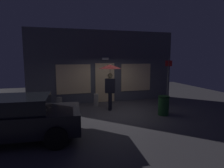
{
  "coord_description": "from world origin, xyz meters",
  "views": [
    {
      "loc": [
        -2.61,
        -8.28,
        2.51
      ],
      "look_at": [
        -0.09,
        0.42,
        1.26
      ],
      "focal_mm": 30.78,
      "sensor_mm": 36.0,
      "label": 1
    }
  ],
  "objects_px": {
    "sidewalk_bollard": "(96,100)",
    "sidewalk_bollard_2": "(59,102)",
    "parked_car": "(8,118)",
    "trash_bin": "(164,105)",
    "street_sign_post": "(168,79)",
    "person_with_umbrella": "(110,75)"
  },
  "relations": [
    {
      "from": "sidewalk_bollard",
      "to": "sidewalk_bollard_2",
      "type": "relative_size",
      "value": 1.28
    },
    {
      "from": "parked_car",
      "to": "sidewalk_bollard",
      "type": "xyz_separation_m",
      "value": [
        3.38,
        3.43,
        -0.39
      ]
    },
    {
      "from": "sidewalk_bollard",
      "to": "sidewalk_bollard_2",
      "type": "xyz_separation_m",
      "value": [
        -1.85,
        0.32,
        -0.07
      ]
    },
    {
      "from": "sidewalk_bollard_2",
      "to": "trash_bin",
      "type": "bearing_deg",
      "value": -31.87
    },
    {
      "from": "parked_car",
      "to": "street_sign_post",
      "type": "distance_m",
      "value": 7.71
    },
    {
      "from": "trash_bin",
      "to": "sidewalk_bollard",
      "type": "bearing_deg",
      "value": 136.5
    },
    {
      "from": "person_with_umbrella",
      "to": "sidewalk_bollard",
      "type": "relative_size",
      "value": 3.45
    },
    {
      "from": "person_with_umbrella",
      "to": "street_sign_post",
      "type": "bearing_deg",
      "value": -150.96
    },
    {
      "from": "person_with_umbrella",
      "to": "trash_bin",
      "type": "distance_m",
      "value": 2.79
    },
    {
      "from": "street_sign_post",
      "to": "sidewalk_bollard",
      "type": "xyz_separation_m",
      "value": [
        -3.79,
        0.69,
        -1.07
      ]
    },
    {
      "from": "parked_car",
      "to": "sidewalk_bollard_2",
      "type": "bearing_deg",
      "value": 72.01
    },
    {
      "from": "trash_bin",
      "to": "person_with_umbrella",
      "type": "bearing_deg",
      "value": 144.52
    },
    {
      "from": "street_sign_post",
      "to": "sidewalk_bollard_2",
      "type": "height_order",
      "value": "street_sign_post"
    },
    {
      "from": "parked_car",
      "to": "sidewalk_bollard",
      "type": "distance_m",
      "value": 4.83
    },
    {
      "from": "street_sign_post",
      "to": "sidewalk_bollard_2",
      "type": "bearing_deg",
      "value": 169.85
    },
    {
      "from": "person_with_umbrella",
      "to": "street_sign_post",
      "type": "xyz_separation_m",
      "value": [
        3.29,
        0.27,
        -0.29
      ]
    },
    {
      "from": "person_with_umbrella",
      "to": "parked_car",
      "type": "bearing_deg",
      "value": 56.99
    },
    {
      "from": "sidewalk_bollard",
      "to": "sidewalk_bollard_2",
      "type": "height_order",
      "value": "sidewalk_bollard"
    },
    {
      "from": "parked_car",
      "to": "street_sign_post",
      "type": "height_order",
      "value": "street_sign_post"
    },
    {
      "from": "person_with_umbrella",
      "to": "parked_car",
      "type": "distance_m",
      "value": 4.7
    },
    {
      "from": "street_sign_post",
      "to": "sidewalk_bollard_2",
      "type": "distance_m",
      "value": 5.84
    },
    {
      "from": "street_sign_post",
      "to": "trash_bin",
      "type": "height_order",
      "value": "street_sign_post"
    }
  ]
}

